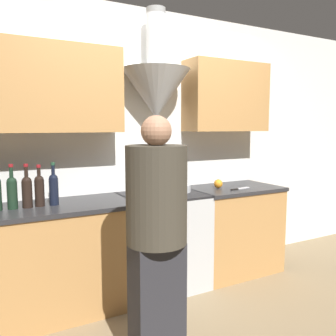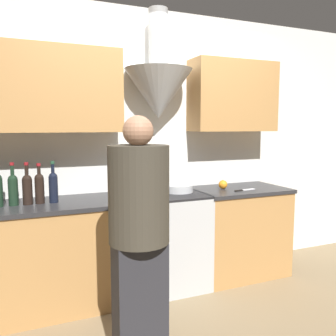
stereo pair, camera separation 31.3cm
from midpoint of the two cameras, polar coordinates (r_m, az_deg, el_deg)
ground_plane at (r=3.29m, az=4.37°, el=-20.45°), size 12.00×12.00×0.00m
wall_back at (r=3.41m, az=-0.99°, el=6.33°), size 8.40×0.62×2.60m
counter_left at (r=3.10m, az=-16.46°, el=-13.49°), size 1.40×0.62×0.88m
counter_right at (r=3.77m, az=13.56°, el=-9.77°), size 0.92×0.62×0.88m
stove_range at (r=3.37m, az=2.03°, el=-11.52°), size 0.73×0.60×0.88m
wine_bottle_4 at (r=2.96m, az=-20.88°, el=-3.05°), size 0.08×0.08×0.34m
wine_bottle_5 at (r=2.96m, az=-18.87°, el=-3.01°), size 0.08×0.08×0.34m
wine_bottle_6 at (r=2.97m, az=-17.13°, el=-2.91°), size 0.07×0.07×0.32m
wine_bottle_7 at (r=2.97m, az=-15.09°, el=-2.77°), size 0.07×0.07×0.34m
stock_pot at (r=3.22m, az=-0.92°, el=-3.02°), size 0.22×0.22×0.14m
mixing_bowl at (r=3.36m, az=4.32°, el=-3.28°), size 0.28×0.28×0.07m
orange_fruit at (r=3.58m, az=11.30°, el=-2.63°), size 0.09×0.09×0.09m
chefs_knife at (r=3.55m, az=14.69°, el=-3.44°), size 0.25×0.07×0.01m
person_foreground_left at (r=2.16m, az=-0.46°, el=-10.65°), size 0.36×0.36×1.56m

